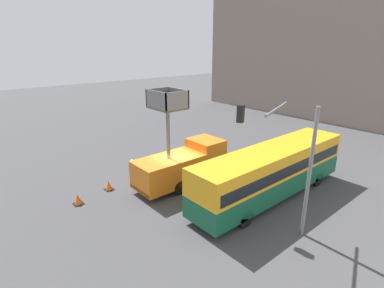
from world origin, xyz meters
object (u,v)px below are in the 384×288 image
traffic_cone_near_truck (109,186)px  traffic_cone_mid_road (78,200)px  road_worker_directing (222,190)px  utility_truck (183,163)px  city_bus (272,169)px  traffic_light_pole (285,147)px  road_worker_near_truck (133,172)px

traffic_cone_near_truck → traffic_cone_mid_road: traffic_cone_mid_road is taller
road_worker_directing → traffic_cone_mid_road: (-5.59, -6.61, -0.63)m
utility_truck → traffic_cone_near_truck: utility_truck is taller
city_bus → traffic_light_pole: size_ratio=1.84×
utility_truck → road_worker_directing: size_ratio=3.54×
city_bus → traffic_cone_near_truck: size_ratio=19.09×
road_worker_near_truck → traffic_cone_near_truck: bearing=115.0°
road_worker_directing → road_worker_near_truck: bearing=-176.8°
traffic_light_pole → road_worker_directing: size_ratio=3.54×
city_bus → traffic_cone_mid_road: bearing=147.6°
city_bus → traffic_light_pole: bearing=-134.4°
city_bus → traffic_cone_near_truck: (-7.51, -7.36, -1.59)m
traffic_light_pole → road_worker_near_truck: bearing=-160.9°
road_worker_near_truck → traffic_cone_mid_road: bearing=130.7°
city_bus → road_worker_near_truck: city_bus is taller
traffic_cone_mid_road → utility_truck: bearing=73.7°
road_worker_directing → traffic_cone_near_truck: 7.56m
utility_truck → traffic_light_pole: utility_truck is taller
road_worker_near_truck → traffic_light_pole: bearing=-123.3°
traffic_light_pole → road_worker_directing: 5.06m
road_worker_near_truck → traffic_cone_mid_road: road_worker_near_truck is taller
traffic_light_pole → traffic_cone_mid_road: 12.36m
road_worker_directing → traffic_light_pole: bearing=-13.5°
road_worker_near_truck → traffic_cone_near_truck: (-0.37, -1.63, -0.63)m
traffic_cone_near_truck → road_worker_directing: bearing=35.2°
city_bus → road_worker_near_truck: (-7.15, -5.73, -0.96)m
city_bus → traffic_cone_mid_road: size_ratio=18.56×
traffic_light_pole → traffic_cone_near_truck: 11.67m
utility_truck → city_bus: size_ratio=0.54×
city_bus → traffic_cone_mid_road: (-6.94, -9.63, -1.58)m
utility_truck → traffic_cone_mid_road: (-1.93, -6.57, -1.24)m
road_worker_near_truck → traffic_cone_mid_road: (0.20, -3.90, -0.62)m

